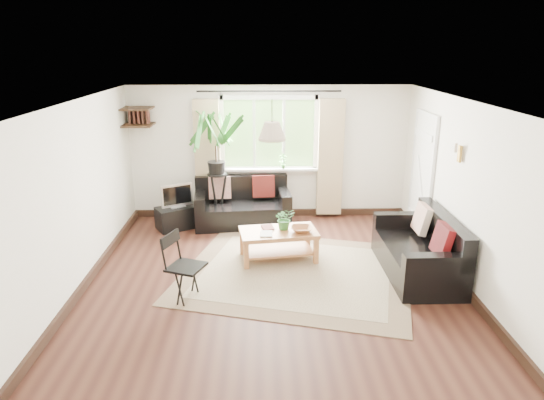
{
  "coord_description": "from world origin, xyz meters",
  "views": [
    {
      "loc": [
        -0.14,
        -5.87,
        3.06
      ],
      "look_at": [
        0.0,
        0.4,
        1.05
      ],
      "focal_mm": 32.0,
      "sensor_mm": 36.0,
      "label": 1
    }
  ],
  "objects_px": {
    "tv_stand": "(178,217)",
    "folding_chair": "(186,268)",
    "sofa_right": "(418,247)",
    "palm_stand": "(217,169)",
    "coffee_table": "(278,245)",
    "sofa_back": "(243,203)"
  },
  "relations": [
    {
      "from": "tv_stand",
      "to": "folding_chair",
      "type": "distance_m",
      "value": 2.58
    },
    {
      "from": "sofa_right",
      "to": "palm_stand",
      "type": "xyz_separation_m",
      "value": [
        -2.93,
        2.04,
        0.6
      ]
    },
    {
      "from": "folding_chair",
      "to": "coffee_table",
      "type": "bearing_deg",
      "value": -23.9
    },
    {
      "from": "sofa_right",
      "to": "tv_stand",
      "type": "xyz_separation_m",
      "value": [
        -3.61,
        1.86,
        -0.21
      ]
    },
    {
      "from": "sofa_right",
      "to": "folding_chair",
      "type": "relative_size",
      "value": 2.0
    },
    {
      "from": "sofa_right",
      "to": "coffee_table",
      "type": "distance_m",
      "value": 1.98
    },
    {
      "from": "sofa_back",
      "to": "tv_stand",
      "type": "relative_size",
      "value": 2.31
    },
    {
      "from": "sofa_back",
      "to": "coffee_table",
      "type": "distance_m",
      "value": 1.63
    },
    {
      "from": "sofa_back",
      "to": "sofa_right",
      "type": "relative_size",
      "value": 0.97
    },
    {
      "from": "sofa_back",
      "to": "folding_chair",
      "type": "relative_size",
      "value": 1.93
    },
    {
      "from": "tv_stand",
      "to": "palm_stand",
      "type": "bearing_deg",
      "value": -15.44
    },
    {
      "from": "sofa_back",
      "to": "folding_chair",
      "type": "height_order",
      "value": "folding_chair"
    },
    {
      "from": "sofa_back",
      "to": "palm_stand",
      "type": "distance_m",
      "value": 0.76
    },
    {
      "from": "sofa_right",
      "to": "tv_stand",
      "type": "relative_size",
      "value": 2.39
    },
    {
      "from": "sofa_back",
      "to": "coffee_table",
      "type": "height_order",
      "value": "sofa_back"
    },
    {
      "from": "sofa_back",
      "to": "folding_chair",
      "type": "xyz_separation_m",
      "value": [
        -0.6,
        -2.68,
        0.04
      ]
    },
    {
      "from": "sofa_back",
      "to": "tv_stand",
      "type": "xyz_separation_m",
      "value": [
        -1.12,
        -0.16,
        -0.2
      ]
    },
    {
      "from": "sofa_back",
      "to": "coffee_table",
      "type": "relative_size",
      "value": 1.48
    },
    {
      "from": "sofa_right",
      "to": "coffee_table",
      "type": "xyz_separation_m",
      "value": [
        -1.91,
        0.51,
        -0.18
      ]
    },
    {
      "from": "sofa_right",
      "to": "folding_chair",
      "type": "distance_m",
      "value": 3.16
    },
    {
      "from": "sofa_right",
      "to": "coffee_table",
      "type": "bearing_deg",
      "value": -105.37
    },
    {
      "from": "sofa_back",
      "to": "sofa_right",
      "type": "bearing_deg",
      "value": -44.2
    }
  ]
}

